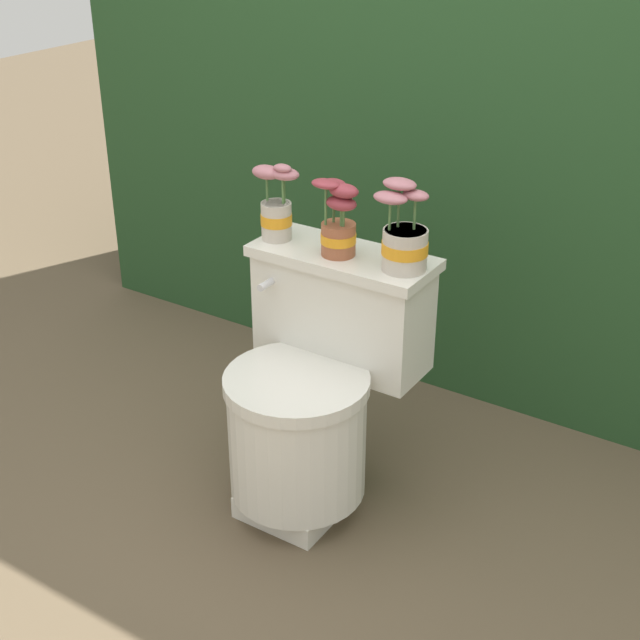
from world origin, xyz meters
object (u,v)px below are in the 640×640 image
potted_plant_middle (404,239)px  potted_plant_midleft (338,223)px  toilet (314,391)px  potted_plant_left (276,206)px

potted_plant_middle → potted_plant_midleft: bearing=-175.7°
toilet → potted_plant_midleft: 0.47m
toilet → potted_plant_midleft: (-0.00, 0.12, 0.46)m
potted_plant_midleft → potted_plant_middle: 0.19m
potted_plant_middle → toilet: bearing=-143.3°
toilet → potted_plant_left: bearing=147.3°
potted_plant_left → potted_plant_middle: (0.40, 0.00, -0.01)m
potted_plant_left → potted_plant_middle: 0.40m
potted_plant_left → potted_plant_midleft: (0.21, -0.01, -0.00)m
toilet → potted_plant_midleft: potted_plant_midleft is taller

